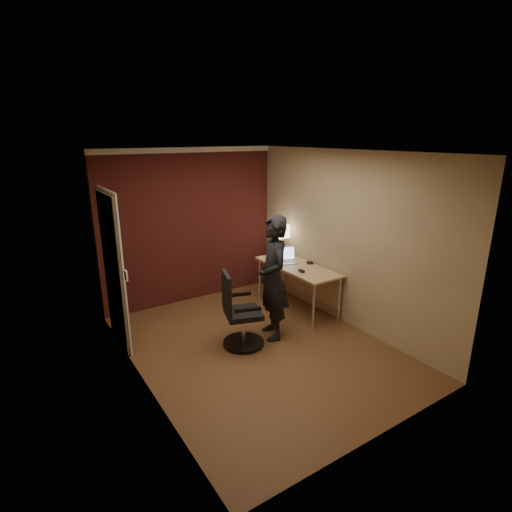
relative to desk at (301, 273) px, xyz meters
The scene contains 8 objects.
room 1.93m from the desk, 149.47° to the left, with size 4.00×4.00×4.00m.
desk is the anchor object (origin of this frame).
desk_lamp 0.80m from the desk, 87.86° to the left, with size 0.22×0.22×0.54m.
laptop 0.35m from the desk, 111.45° to the left, with size 0.40×0.37×0.23m.
mouse 0.36m from the desk, 128.33° to the right, with size 0.06×0.10×0.03m, color black.
wallet 0.21m from the desk, ahead, with size 0.09×0.11×0.02m, color black.
office_chair 1.53m from the desk, 160.86° to the right, with size 0.57×0.63×1.00m.
person 1.08m from the desk, 150.27° to the right, with size 0.62×0.41×1.70m, color black.
Camera 1 is at (-2.58, -3.95, 2.69)m, focal length 28.00 mm.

